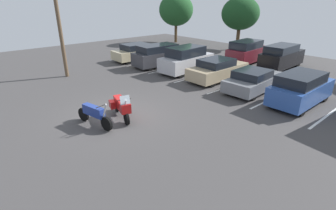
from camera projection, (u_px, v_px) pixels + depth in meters
ground at (116, 116)px, 12.76m from camera, size 44.00×44.00×0.10m
motorcycle_touring at (121, 106)px, 12.21m from camera, size 2.22×1.05×1.39m
motorcycle_second at (94, 114)px, 11.53m from camera, size 2.26×0.73×1.29m
parking_stripes at (199, 76)px, 19.13m from camera, size 17.94×5.02×0.01m
car_champagne at (138, 52)px, 23.70m from camera, size 1.98×4.66×1.52m
car_charcoal at (160, 55)px, 21.64m from camera, size 2.09×4.92×1.80m
car_silver at (186, 60)px, 19.83m from camera, size 2.20×4.69×1.96m
car_tan at (217, 69)px, 18.03m from camera, size 1.93×4.72×1.50m
car_grey at (254, 80)px, 15.90m from camera, size 2.14×4.62×1.37m
car_blue at (301, 89)px, 13.78m from camera, size 1.82×4.30×1.76m
car_far_maroon at (247, 52)px, 22.68m from camera, size 2.16×4.51×1.95m
car_far_black at (282, 57)px, 20.86m from camera, size 1.90×4.71×1.92m
utility_pole at (57, 9)px, 17.25m from camera, size 0.63×1.76×9.03m
tree_far_left at (176, 10)px, 32.00m from camera, size 4.23×4.23×5.89m
tree_left at (240, 14)px, 27.53m from camera, size 4.00×4.00×5.53m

